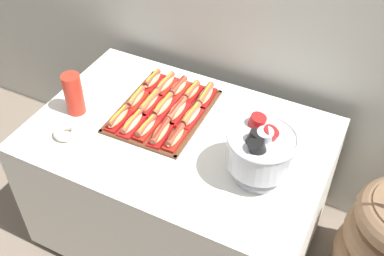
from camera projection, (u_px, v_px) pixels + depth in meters
ground_plane at (181, 229)px, 2.69m from camera, size 10.00×10.00×0.00m
buffet_table at (180, 184)px, 2.42m from camera, size 1.38×0.92×0.75m
serving_tray at (163, 111)px, 2.29m from camera, size 0.42×0.54×0.01m
hot_dog_0 at (118, 118)px, 2.20m from camera, size 0.06×0.17×0.06m
hot_dog_1 at (132, 123)px, 2.18m from camera, size 0.07×0.18×0.06m
hot_dog_2 at (146, 127)px, 2.16m from camera, size 0.06×0.15×0.06m
hot_dog_3 at (161, 132)px, 2.13m from camera, size 0.08×0.18×0.06m
hot_dog_4 at (175, 137)px, 2.11m from camera, size 0.06×0.16×0.06m
hot_dog_5 at (136, 99)px, 2.31m from camera, size 0.07×0.17×0.06m
hot_dog_6 at (149, 102)px, 2.29m from camera, size 0.06×0.18×0.06m
hot_dog_7 at (163, 106)px, 2.27m from camera, size 0.06×0.18×0.06m
hot_dog_8 at (177, 111)px, 2.24m from camera, size 0.07×0.18×0.06m
hot_dog_9 at (191, 116)px, 2.22m from camera, size 0.07×0.18×0.06m
hot_dog_10 at (152, 80)px, 2.42m from camera, size 0.07×0.16×0.06m
hot_dog_11 at (165, 84)px, 2.40m from camera, size 0.07×0.17×0.06m
hot_dog_12 at (178, 88)px, 2.38m from camera, size 0.07×0.15×0.06m
hot_dog_13 at (192, 92)px, 2.35m from camera, size 0.06×0.15×0.06m
hot_dog_14 at (205, 96)px, 2.33m from camera, size 0.08×0.18×0.06m
punch_bowl at (261, 149)px, 1.88m from camera, size 0.29×0.29×0.27m
cup_stack at (74, 94)px, 2.22m from camera, size 0.09×0.09×0.21m
donut at (66, 132)px, 2.16m from camera, size 0.12×0.12×0.04m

